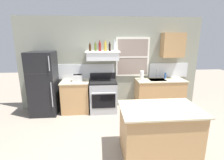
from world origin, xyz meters
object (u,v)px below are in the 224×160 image
at_px(paper_towel_roll, 142,75).
at_px(kitchen_island, 159,131).
at_px(bottle_balsamic_dark, 110,47).
at_px(bottle_clear_tall, 115,46).
at_px(toaster, 77,78).
at_px(bottle_olive_oil_square, 95,47).
at_px(stove_range, 103,96).
at_px(bottle_champagne_gold_foil, 105,47).
at_px(refrigerator, 44,84).
at_px(bottle_brown_stout, 90,48).
at_px(bottle_red_label_wine, 100,47).
at_px(dish_soap_bottle, 165,76).

distance_m(paper_towel_roll, kitchen_island, 2.13).
distance_m(bottle_balsamic_dark, bottle_clear_tall, 0.14).
distance_m(toaster, kitchen_island, 2.70).
xyz_separation_m(bottle_balsamic_dark, kitchen_island, (0.74, -2.07, -1.39)).
relative_size(toaster, bottle_clear_tall, 0.91).
height_order(bottle_olive_oil_square, bottle_clear_tall, bottle_clear_tall).
xyz_separation_m(toaster, stove_range, (0.72, -0.05, -0.54)).
bearing_deg(bottle_clear_tall, bottle_olive_oil_square, 168.90).
bearing_deg(bottle_champagne_gold_foil, kitchen_island, -67.73).
relative_size(bottle_olive_oil_square, bottle_champagne_gold_foil, 0.83).
distance_m(stove_range, bottle_balsamic_dark, 1.40).
distance_m(refrigerator, toaster, 0.94).
height_order(bottle_clear_tall, paper_towel_roll, bottle_clear_tall).
xyz_separation_m(refrigerator, stove_range, (1.65, 0.02, -0.41)).
height_order(bottle_brown_stout, bottle_clear_tall, bottle_clear_tall).
distance_m(bottle_champagne_gold_foil, bottle_clear_tall, 0.26).
bearing_deg(paper_towel_roll, refrigerator, -178.76).
distance_m(bottle_brown_stout, bottle_champagne_gold_foil, 0.42).
xyz_separation_m(bottle_brown_stout, bottle_balsamic_dark, (0.54, -0.02, 0.01)).
relative_size(toaster, bottle_red_label_wine, 1.03).
bearing_deg(toaster, bottle_champagne_gold_foil, 3.81).
relative_size(bottle_champagne_gold_foil, bottle_balsamic_dark, 1.18).
distance_m(bottle_olive_oil_square, dish_soap_bottle, 2.24).
height_order(toaster, stove_range, toaster).
relative_size(refrigerator, bottle_olive_oil_square, 7.10).
bearing_deg(kitchen_island, refrigerator, 142.65).
bearing_deg(bottle_balsamic_dark, dish_soap_bottle, 2.36).
bearing_deg(kitchen_island, toaster, 129.05).
bearing_deg(refrigerator, bottle_clear_tall, 2.05).
distance_m(stove_range, paper_towel_roll, 1.27).
bearing_deg(bottle_balsamic_dark, refrigerator, -177.19).
relative_size(stove_range, dish_soap_bottle, 6.06).
distance_m(refrigerator, kitchen_island, 3.28).
xyz_separation_m(refrigerator, bottle_champagne_gold_foil, (1.73, 0.13, 0.99)).
xyz_separation_m(bottle_brown_stout, dish_soap_bottle, (2.23, 0.05, -0.84)).
xyz_separation_m(bottle_olive_oil_square, bottle_clear_tall, (0.53, -0.10, 0.03)).
height_order(refrigerator, bottle_champagne_gold_foil, bottle_champagne_gold_foil).
height_order(paper_towel_roll, dish_soap_bottle, paper_towel_roll).
xyz_separation_m(toaster, bottle_brown_stout, (0.38, 0.04, 0.83)).
bearing_deg(bottle_olive_oil_square, bottle_balsamic_dark, -12.01).
bearing_deg(bottle_champagne_gold_foil, bottle_olive_oil_square, 170.11).
bearing_deg(paper_towel_roll, bottle_olive_oil_square, 175.07).
relative_size(bottle_red_label_wine, bottle_champagne_gold_foil, 0.97).
bearing_deg(bottle_balsamic_dark, toaster, -178.93).
bearing_deg(bottle_red_label_wine, kitchen_island, -64.77).
bearing_deg(kitchen_island, bottle_olive_oil_square, 117.82).
bearing_deg(toaster, paper_towel_roll, -0.41).
bearing_deg(bottle_olive_oil_square, bottle_red_label_wine, 0.12).
bearing_deg(bottle_red_label_wine, paper_towel_roll, -5.44).
distance_m(refrigerator, bottle_red_label_wine, 1.87).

